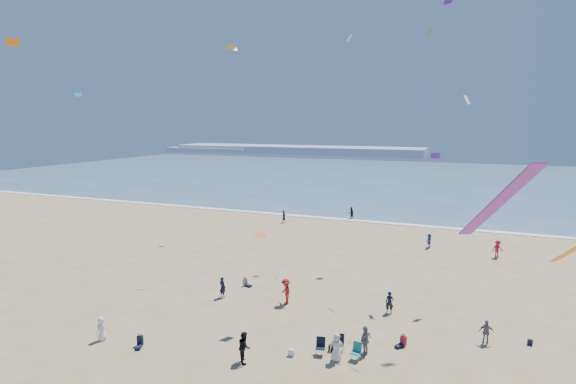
% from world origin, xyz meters
% --- Properties ---
extents(ocean, '(220.00, 100.00, 0.06)m').
position_xyz_m(ocean, '(0.00, 95.00, 0.03)').
color(ocean, '#476B84').
rests_on(ocean, ground).
extents(surf_line, '(220.00, 1.20, 0.08)m').
position_xyz_m(surf_line, '(0.00, 45.00, 0.04)').
color(surf_line, white).
rests_on(surf_line, ground).
extents(headland_far, '(110.00, 20.00, 3.20)m').
position_xyz_m(headland_far, '(-60.00, 170.00, 1.60)').
color(headland_far, '#7A8EA8').
rests_on(headland_far, ground).
extents(headland_near, '(40.00, 14.00, 2.00)m').
position_xyz_m(headland_near, '(-100.00, 165.00, 1.00)').
color(headland_near, '#7A8EA8').
rests_on(headland_near, ground).
extents(standing_flyers, '(33.37, 51.98, 1.92)m').
position_xyz_m(standing_flyers, '(5.37, 19.25, 0.85)').
color(standing_flyers, black).
rests_on(standing_flyers, ground).
extents(seated_group, '(15.50, 20.15, 0.84)m').
position_xyz_m(seated_group, '(-0.27, 6.31, 0.42)').
color(seated_group, white).
rests_on(seated_group, ground).
extents(chair_cluster, '(2.71, 1.50, 1.00)m').
position_xyz_m(chair_cluster, '(4.54, 9.38, 0.50)').
color(chair_cluster, black).
rests_on(chair_cluster, ground).
extents(white_tote, '(0.35, 0.20, 0.40)m').
position_xyz_m(white_tote, '(2.07, 8.35, 0.20)').
color(white_tote, silver).
rests_on(white_tote, ground).
extents(black_backpack, '(0.30, 0.22, 0.38)m').
position_xyz_m(black_backpack, '(4.03, 9.70, 0.19)').
color(black_backpack, black).
rests_on(black_backpack, ground).
extents(navy_bag, '(0.28, 0.18, 0.34)m').
position_xyz_m(navy_bag, '(14.88, 14.93, 0.17)').
color(navy_bag, black).
rests_on(navy_bag, ground).
extents(kites_aloft, '(38.40, 40.47, 29.55)m').
position_xyz_m(kites_aloft, '(8.54, 12.87, 14.89)').
color(kites_aloft, '#DF5272').
rests_on(kites_aloft, ground).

